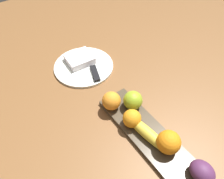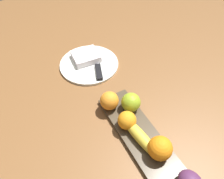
# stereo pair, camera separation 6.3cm
# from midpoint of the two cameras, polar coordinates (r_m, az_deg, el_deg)

# --- Properties ---
(ground_plane) EXTENTS (2.40, 2.40, 0.00)m
(ground_plane) POSITION_cam_midpoint_polar(r_m,az_deg,el_deg) (0.72, 10.74, -10.23)
(ground_plane) COLOR brown
(fruit_tray) EXTENTS (0.42, 0.11, 0.02)m
(fruit_tray) POSITION_cam_midpoint_polar(r_m,az_deg,el_deg) (0.68, 11.37, -13.92)
(fruit_tray) COLOR #463B2A
(fruit_tray) RESTS_ON ground_plane
(apple) EXTENTS (0.07, 0.07, 0.07)m
(apple) POSITION_cam_midpoint_polar(r_m,az_deg,el_deg) (0.71, 7.77, -3.65)
(apple) COLOR #90AE24
(apple) RESTS_ON fruit_tray
(banana) EXTENTS (0.19, 0.06, 0.04)m
(banana) POSITION_cam_midpoint_polar(r_m,az_deg,el_deg) (0.66, 10.63, -12.85)
(banana) COLOR gold
(banana) RESTS_ON fruit_tray
(orange_near_apple) EXTENTS (0.07, 0.07, 0.07)m
(orange_near_apple) POSITION_cam_midpoint_polar(r_m,az_deg,el_deg) (0.71, 1.80, -3.22)
(orange_near_apple) COLOR orange
(orange_near_apple) RESTS_ON fruit_tray
(orange_near_banana) EXTENTS (0.07, 0.07, 0.07)m
(orange_near_banana) POSITION_cam_midpoint_polar(r_m,az_deg,el_deg) (0.64, 16.01, -15.49)
(orange_near_banana) COLOR orange
(orange_near_banana) RESTS_ON fruit_tray
(orange_center) EXTENTS (0.06, 0.06, 0.06)m
(orange_center) POSITION_cam_midpoint_polar(r_m,az_deg,el_deg) (0.67, 6.87, -8.59)
(orange_center) COLOR orange
(orange_center) RESTS_ON fruit_tray
(dinner_plate) EXTENTS (0.25, 0.25, 0.01)m
(dinner_plate) POSITION_cam_midpoint_polar(r_m,az_deg,el_deg) (0.91, -4.35, 6.95)
(dinner_plate) COLOR white
(dinner_plate) RESTS_ON ground_plane
(folded_napkin) EXTENTS (0.11, 0.12, 0.03)m
(folded_napkin) POSITION_cam_midpoint_polar(r_m,az_deg,el_deg) (0.92, -5.28, 9.02)
(folded_napkin) COLOR white
(folded_napkin) RESTS_ON dinner_plate
(knife) EXTENTS (0.18, 0.08, 0.01)m
(knife) POSITION_cam_midpoint_polar(r_m,az_deg,el_deg) (0.86, -1.71, 5.44)
(knife) COLOR silver
(knife) RESTS_ON dinner_plate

